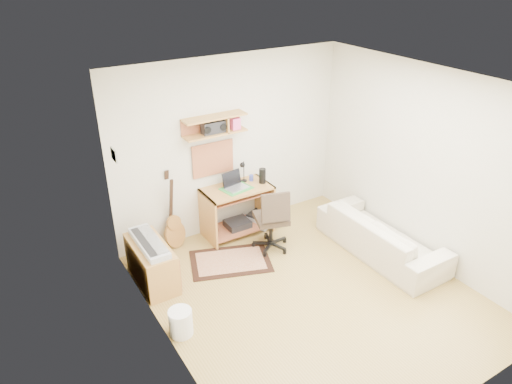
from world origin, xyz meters
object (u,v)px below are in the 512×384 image
task_chair (271,218)px  printer (263,218)px  cabinet (152,264)px  sofa (382,229)px  desk (237,211)px

task_chair → printer: bearing=83.1°
cabinet → task_chair: bearing=-4.6°
sofa → cabinet: bearing=70.6°
desk → printer: desk is taller
cabinet → printer: bearing=14.5°
desk → task_chair: size_ratio=1.03×
task_chair → cabinet: bearing=-167.7°
printer → cabinet: bearing=171.4°
printer → sofa: size_ratio=0.24×
printer → task_chair: bearing=-136.9°
sofa → printer: bearing=31.4°
printer → sofa: bearing=-81.7°
task_chair → cabinet: (-1.72, 0.14, -0.21)m
desk → task_chair: bearing=-72.0°
task_chair → sofa: 1.54m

